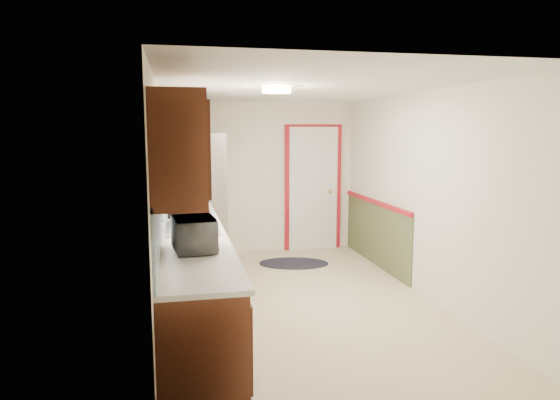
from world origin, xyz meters
name	(u,v)px	position (x,y,z in m)	size (l,w,h in m)	color
room_shell	(299,198)	(0.00, 0.00, 1.20)	(3.20, 5.20, 2.52)	beige
kitchen_run	(188,243)	(-1.24, -0.29, 0.81)	(0.63, 4.00, 2.20)	#3B190D
back_wall_trim	(326,197)	(0.99, 2.21, 0.89)	(1.12, 2.30, 2.08)	maroon
ceiling_fixture	(277,90)	(-0.30, -0.20, 2.36)	(0.30, 0.30, 0.06)	#FFD88C
microwave	(194,230)	(-1.20, -1.13, 1.11)	(0.50, 0.28, 0.34)	white
refrigerator	(198,198)	(-1.02, 2.05, 0.95)	(0.81, 0.80, 1.91)	#B7B7BC
rug	(294,263)	(0.33, 1.62, 0.01)	(1.02, 0.66, 0.01)	black
cooktop	(189,213)	(-1.19, 0.75, 0.95)	(0.50, 0.60, 0.02)	black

